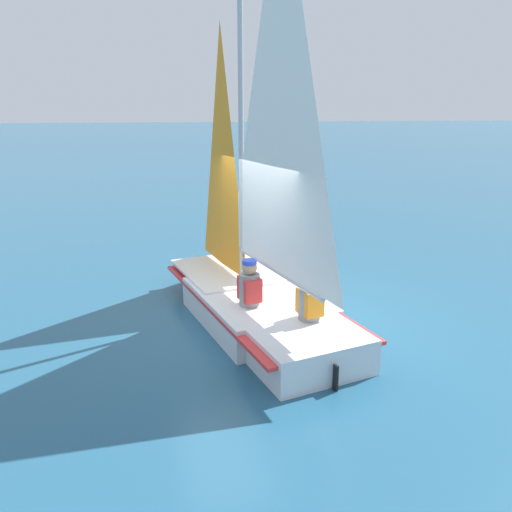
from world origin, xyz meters
The scene contains 5 objects.
ground_plane centered at (0.00, 0.00, 0.00)m, with size 260.00×260.00×0.00m, color #235675.
sailboat_main centered at (0.06, 0.01, 0.88)m, with size 4.56×2.55×6.15m.
sailor_helm centered at (0.47, -0.20, 0.63)m, with size 0.39×0.36×1.16m.
sailor_crew centered at (1.14, 0.49, 0.63)m, with size 0.39×0.36×1.16m.
buoy_marker centered at (-9.32, 3.67, 0.18)m, with size 0.47×0.47×1.24m.
Camera 1 is at (7.13, -1.59, 3.23)m, focal length 35.00 mm.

